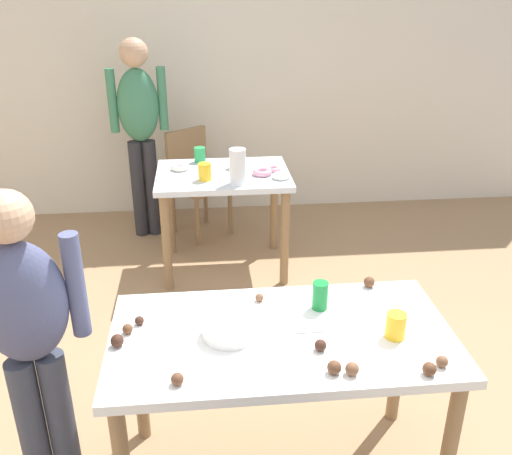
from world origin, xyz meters
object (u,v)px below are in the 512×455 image
object	(u,v)px
mixing_bowl	(229,329)
dining_table_far	(223,190)
person_adult_far	(139,122)
chair_far_table	(195,176)
person_girl_near	(29,332)
soda_can	(320,296)
pitcher_far	(238,167)
dining_table_near	(281,354)

from	to	relation	value
mixing_bowl	dining_table_far	bearing A→B (deg)	88.04
person_adult_far	chair_far_table	bearing A→B (deg)	2.52
chair_far_table	mixing_bowl	world-z (taller)	chair_far_table
person_girl_near	soda_can	distance (m)	1.15
person_adult_far	soda_can	bearing A→B (deg)	-69.04
soda_can	pitcher_far	xyz separation A→B (m)	(-0.23, 1.56, 0.06)
person_girl_near	pitcher_far	world-z (taller)	person_girl_near
person_girl_near	pitcher_far	size ratio (longest dim) A/B	5.80
person_adult_far	soda_can	xyz separation A→B (m)	(0.94, -2.46, -0.15)
pitcher_far	dining_table_near	bearing A→B (deg)	-88.31
person_girl_near	soda_can	xyz separation A→B (m)	(1.14, 0.16, -0.01)
soda_can	person_girl_near	bearing A→B (deg)	-171.94
person_girl_near	mixing_bowl	xyz separation A→B (m)	(0.75, -0.00, -0.04)
dining_table_far	mixing_bowl	size ratio (longest dim) A/B	4.60
pitcher_far	soda_can	bearing A→B (deg)	-81.44
mixing_bowl	chair_far_table	bearing A→B (deg)	93.06
dining_table_far	soda_can	world-z (taller)	soda_can
pitcher_far	dining_table_far	bearing A→B (deg)	111.06
person_girl_near	dining_table_far	bearing A→B (deg)	67.40
dining_table_far	chair_far_table	world-z (taller)	chair_far_table
chair_far_table	soda_can	xyz separation A→B (m)	(0.53, -2.48, 0.31)
chair_far_table	pitcher_far	xyz separation A→B (m)	(0.30, -0.92, 0.37)
chair_far_table	person_girl_near	size ratio (longest dim) A/B	0.63
dining_table_near	dining_table_far	xyz separation A→B (m)	(-0.14, 1.95, -0.03)
dining_table_near	person_girl_near	world-z (taller)	person_girl_near
dining_table_near	person_girl_near	size ratio (longest dim) A/B	0.97
dining_table_near	mixing_bowl	distance (m)	0.25
dining_table_far	chair_far_table	distance (m)	0.73
dining_table_far	chair_far_table	xyz separation A→B (m)	(-0.21, 0.69, -0.13)
dining_table_near	soda_can	size ratio (longest dim) A/B	11.02
person_adult_far	mixing_bowl	size ratio (longest dim) A/B	7.87
person_girl_near	person_adult_far	world-z (taller)	person_adult_far
dining_table_near	pitcher_far	distance (m)	1.73
person_adult_far	soda_can	world-z (taller)	person_adult_far
person_girl_near	mixing_bowl	size ratio (longest dim) A/B	6.81
mixing_bowl	pitcher_far	xyz separation A→B (m)	(0.16, 1.72, 0.09)
chair_far_table	mixing_bowl	size ratio (longest dim) A/B	4.29
person_adult_far	soda_can	size ratio (longest dim) A/B	13.09
dining_table_far	person_adult_far	bearing A→B (deg)	132.73
person_adult_far	dining_table_far	bearing A→B (deg)	-47.27
dining_table_far	person_girl_near	bearing A→B (deg)	-112.60
dining_table_near	mixing_bowl	bearing A→B (deg)	179.54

